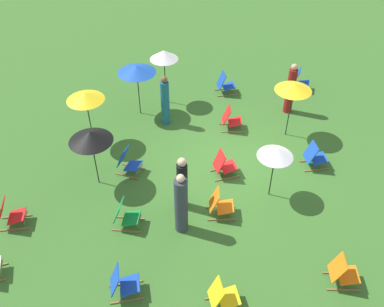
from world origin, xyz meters
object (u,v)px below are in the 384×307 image
object	(u,v)px
umbrella_2	(276,152)
umbrella_0	(137,70)
deckchair_2	(224,165)
umbrella_4	(85,96)
umbrella_5	(164,55)
person_3	(181,205)
person_2	(290,90)
deckchair_3	(128,162)
deckchair_11	(231,119)
deckchair_5	(125,215)
deckchair_4	(222,296)
person_1	(165,102)
deckchair_6	(10,214)
deckchair_7	(300,81)
person_0	(182,184)
deckchair_10	(225,84)
deckchair_12	(122,284)
deckchair_9	(314,156)
deckchair_8	(342,272)
deckchair_0	(220,204)
umbrella_3	(294,87)

from	to	relation	value
umbrella_2	umbrella_0	bearing A→B (deg)	46.92
deckchair_2	umbrella_4	xyz separation A→B (m)	(1.36, 4.13, 1.37)
umbrella_5	person_3	xyz separation A→B (m)	(-5.90, -0.90, -0.98)
person_2	person_3	xyz separation A→B (m)	(-5.45, 3.42, -0.00)
umbrella_0	deckchair_3	bearing A→B (deg)	-178.99
deckchair_11	deckchair_5	bearing A→B (deg)	143.47
deckchair_4	person_1	distance (m)	6.99
deckchair_2	deckchair_6	size ratio (longest dim) A/B	1.04
person_3	umbrella_0	bearing A→B (deg)	82.96
umbrella_0	person_2	xyz separation A→B (m)	(0.30, -5.15, -0.83)
deckchair_7	umbrella_4	xyz separation A→B (m)	(-3.48, 7.06, 1.37)
umbrella_5	person_0	xyz separation A→B (m)	(-5.10, -0.88, -1.05)
person_3	deckchair_10	bearing A→B (deg)	53.64
deckchair_12	deckchair_9	bearing A→B (deg)	-60.68
deckchair_9	person_1	bearing A→B (deg)	55.34
person_2	person_3	world-z (taller)	person_3
umbrella_2	umbrella_4	size ratio (longest dim) A/B	0.90
deckchair_8	person_2	xyz separation A→B (m)	(6.90, 0.27, 0.51)
umbrella_2	person_0	distance (m)	2.55
person_0	person_2	xyz separation A→B (m)	(4.65, -3.44, 0.07)
deckchair_5	umbrella_0	distance (m)	5.26
deckchair_0	umbrella_3	bearing A→B (deg)	-35.02
deckchair_4	deckchair_12	world-z (taller)	same
deckchair_11	umbrella_4	size ratio (longest dim) A/B	0.45
deckchair_9	umbrella_0	world-z (taller)	umbrella_0
umbrella_0	umbrella_3	distance (m)	5.04
umbrella_3	umbrella_4	distance (m)	6.25
deckchair_5	deckchair_6	xyz separation A→B (m)	(-0.07, 2.95, 0.00)
deckchair_5	deckchair_3	bearing A→B (deg)	10.31
deckchair_5	deckchair_10	xyz separation A→B (m)	(6.52, -2.69, 0.00)
umbrella_2	deckchair_6	bearing A→B (deg)	101.01
deckchair_5	umbrella_3	size ratio (longest dim) A/B	0.43
person_2	deckchair_4	bearing A→B (deg)	-57.44
umbrella_5	person_0	size ratio (longest dim) A/B	1.20
deckchair_8	person_3	world-z (taller)	person_3
deckchair_12	umbrella_5	xyz separation A→B (m)	(7.81, -0.29, 1.49)
deckchair_4	deckchair_5	xyz separation A→B (m)	(2.21, 2.43, 0.00)
deckchair_11	deckchair_0	bearing A→B (deg)	170.71
deckchair_6	deckchair_10	bearing A→B (deg)	-50.00
umbrella_3	person_3	size ratio (longest dim) A/B	1.02
deckchair_4	deckchair_10	size ratio (longest dim) A/B	1.00
deckchair_3	person_2	distance (m)	6.12
deckchair_3	umbrella_4	world-z (taller)	umbrella_4
deckchair_12	person_3	world-z (taller)	person_3
person_2	umbrella_3	bearing A→B (deg)	-49.22
deckchair_2	deckchair_10	bearing A→B (deg)	-19.63
deckchair_0	deckchair_9	size ratio (longest dim) A/B	1.00
deckchair_7	deckchair_9	xyz separation A→B (m)	(-4.37, 0.24, 0.00)
deckchair_6	deckchair_10	size ratio (longest dim) A/B	0.98
deckchair_7	umbrella_0	xyz separation A→B (m)	(-1.78, 5.77, 1.34)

